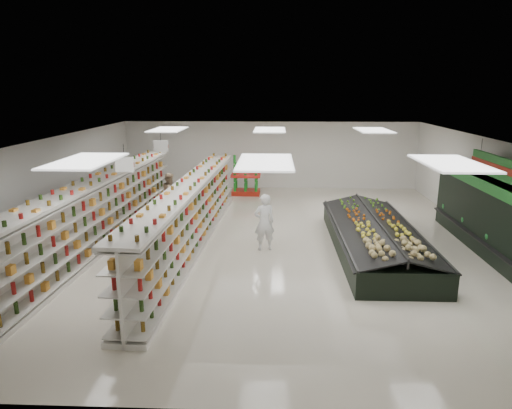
{
  "coord_description": "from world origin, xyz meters",
  "views": [
    {
      "loc": [
        0.2,
        -13.89,
        4.72
      ],
      "look_at": [
        -0.38,
        0.28,
        1.11
      ],
      "focal_mm": 32.0,
      "sensor_mm": 36.0,
      "label": 1
    }
  ],
  "objects_px": {
    "produce_island": "(375,236)",
    "soda_endcap": "(246,177)",
    "gondola_center": "(192,217)",
    "shopper_background": "(170,193)",
    "shopper_main": "(264,222)",
    "gondola_left": "(102,214)"
  },
  "relations": [
    {
      "from": "produce_island",
      "to": "soda_endcap",
      "type": "relative_size",
      "value": 3.98
    },
    {
      "from": "gondola_left",
      "to": "gondola_center",
      "type": "relative_size",
      "value": 1.03
    },
    {
      "from": "shopper_main",
      "to": "shopper_background",
      "type": "relative_size",
      "value": 1.08
    },
    {
      "from": "shopper_background",
      "to": "gondola_left",
      "type": "bearing_deg",
      "value": 160.62
    },
    {
      "from": "gondola_left",
      "to": "shopper_background",
      "type": "distance_m",
      "value": 3.8
    },
    {
      "from": "gondola_left",
      "to": "gondola_center",
      "type": "bearing_deg",
      "value": -1.51
    },
    {
      "from": "soda_endcap",
      "to": "gondola_center",
      "type": "bearing_deg",
      "value": -99.64
    },
    {
      "from": "shopper_main",
      "to": "soda_endcap",
      "type": "bearing_deg",
      "value": -99.46
    },
    {
      "from": "gondola_center",
      "to": "shopper_main",
      "type": "bearing_deg",
      "value": -3.16
    },
    {
      "from": "produce_island",
      "to": "soda_endcap",
      "type": "height_order",
      "value": "soda_endcap"
    },
    {
      "from": "gondola_center",
      "to": "soda_endcap",
      "type": "distance_m",
      "value": 7.23
    },
    {
      "from": "gondola_left",
      "to": "produce_island",
      "type": "height_order",
      "value": "gondola_left"
    },
    {
      "from": "gondola_center",
      "to": "produce_island",
      "type": "distance_m",
      "value": 5.55
    },
    {
      "from": "gondola_left",
      "to": "shopper_background",
      "type": "bearing_deg",
      "value": 71.81
    },
    {
      "from": "gondola_center",
      "to": "shopper_main",
      "type": "xyz_separation_m",
      "value": [
        2.22,
        -0.22,
        -0.06
      ]
    },
    {
      "from": "produce_island",
      "to": "shopper_main",
      "type": "height_order",
      "value": "shopper_main"
    },
    {
      "from": "shopper_main",
      "to": "shopper_background",
      "type": "height_order",
      "value": "shopper_main"
    },
    {
      "from": "produce_island",
      "to": "shopper_background",
      "type": "relative_size",
      "value": 4.23
    },
    {
      "from": "gondola_left",
      "to": "shopper_main",
      "type": "relative_size",
      "value": 6.96
    },
    {
      "from": "gondola_center",
      "to": "shopper_background",
      "type": "bearing_deg",
      "value": 114.3
    },
    {
      "from": "soda_endcap",
      "to": "shopper_main",
      "type": "bearing_deg",
      "value": -82.18
    },
    {
      "from": "shopper_background",
      "to": "produce_island",
      "type": "bearing_deg",
      "value": -117.96
    }
  ]
}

